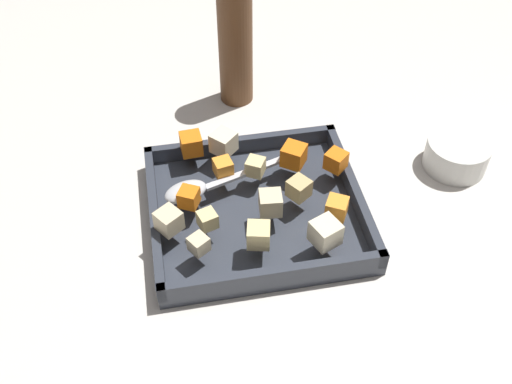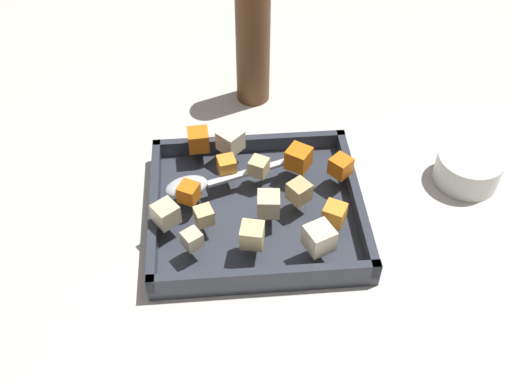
{
  "view_description": "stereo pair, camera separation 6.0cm",
  "coord_description": "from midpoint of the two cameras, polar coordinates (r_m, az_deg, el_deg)",
  "views": [
    {
      "loc": [
        -0.11,
        -0.59,
        0.66
      ],
      "look_at": [
        -0.0,
        -0.01,
        0.05
      ],
      "focal_mm": 42.31,
      "sensor_mm": 36.0,
      "label": 1
    },
    {
      "loc": [
        -0.05,
        -0.59,
        0.66
      ],
      "look_at": [
        -0.0,
        -0.01,
        0.05
      ],
      "focal_mm": 42.31,
      "sensor_mm": 36.0,
      "label": 2
    }
  ],
  "objects": [
    {
      "name": "serving_spoon",
      "position": [
        0.86,
        -3.73,
        0.64
      ],
      "size": [
        0.2,
        0.09,
        0.02
      ],
      "rotation": [
        0.0,
        0.0,
        0.32
      ],
      "color": "silver",
      "rests_on": "baking_dish"
    },
    {
      "name": "carrot_chunk_center",
      "position": [
        0.89,
        9.92,
        2.35
      ],
      "size": [
        0.04,
        0.04,
        0.03
      ],
      "primitive_type": "cube",
      "rotation": [
        0.0,
        0.0,
        0.72
      ],
      "color": "orange",
      "rests_on": "baking_dish"
    },
    {
      "name": "potato_chunk_mid_left",
      "position": [
        0.79,
        8.17,
        -4.41
      ],
      "size": [
        0.04,
        0.04,
        0.03
      ],
      "primitive_type": "cube",
      "rotation": [
        0.0,
        0.0,
        1.98
      ],
      "color": "beige",
      "rests_on": "baking_dish"
    },
    {
      "name": "ground_plane",
      "position": [
        0.89,
        1.9,
        -1.84
      ],
      "size": [
        4.0,
        4.0,
        0.0
      ],
      "primitive_type": "plane",
      "color": "beige"
    },
    {
      "name": "potato_chunk_far_left",
      "position": [
        0.81,
        -6.47,
        -2.15
      ],
      "size": [
        0.04,
        0.04,
        0.03
      ],
      "primitive_type": "cube",
      "rotation": [
        0.0,
        0.0,
        5.34
      ],
      "color": "beige",
      "rests_on": "baking_dish"
    },
    {
      "name": "carrot_chunk_heap_side",
      "position": [
        0.84,
        -4.37,
        -0.11
      ],
      "size": [
        0.03,
        0.03,
        0.03
      ],
      "primitive_type": "cube",
      "rotation": [
        0.0,
        0.0,
        5.81
      ],
      "color": "orange",
      "rests_on": "baking_dish"
    },
    {
      "name": "potato_chunk_near_right",
      "position": [
        0.82,
        3.27,
        -1.21
      ],
      "size": [
        0.03,
        0.03,
        0.03
      ],
      "primitive_type": "cube",
      "rotation": [
        0.0,
        0.0,
        1.48
      ],
      "color": "beige",
      "rests_on": "baking_dish"
    },
    {
      "name": "potato_chunk_front_center",
      "position": [
        0.78,
        1.81,
        -4.17
      ],
      "size": [
        0.04,
        0.04,
        0.03
      ],
      "primitive_type": "cube",
      "rotation": [
        0.0,
        0.0,
        1.35
      ],
      "color": "#E0CC89",
      "rests_on": "baking_dish"
    },
    {
      "name": "small_prep_bowl",
      "position": [
        0.98,
        21.06,
        2.02
      ],
      "size": [
        0.1,
        0.1,
        0.05
      ],
      "primitive_type": "cylinder",
      "color": "silver",
      "rests_on": "ground_plane"
    },
    {
      "name": "potato_chunk_mid_right",
      "position": [
        0.81,
        -2.85,
        -2.34
      ],
      "size": [
        0.03,
        0.03,
        0.02
      ],
      "primitive_type": "cube",
      "rotation": [
        0.0,
        0.0,
        5.03
      ],
      "color": "#E0CC89",
      "rests_on": "baking_dish"
    },
    {
      "name": "pepper_mill",
      "position": [
        1.03,
        1.42,
        13.98
      ],
      "size": [
        0.06,
        0.06,
        0.25
      ],
      "color": "brown",
      "rests_on": "ground_plane"
    },
    {
      "name": "baking_dish",
      "position": [
        0.87,
        1.96,
        -1.86
      ],
      "size": [
        0.3,
        0.27,
        0.04
      ],
      "color": "#333842",
      "rests_on": "ground_plane"
    },
    {
      "name": "potato_chunk_near_spoon",
      "position": [
        0.88,
        2.22,
        2.33
      ],
      "size": [
        0.03,
        0.03,
        0.02
      ],
      "primitive_type": "cube",
      "rotation": [
        0.0,
        0.0,
        4.19
      ],
      "color": "#E0CC89",
      "rests_on": "baking_dish"
    },
    {
      "name": "potato_chunk_rim_edge",
      "position": [
        0.79,
        -3.91,
        -4.56
      ],
      "size": [
        0.03,
        0.03,
        0.02
      ],
      "primitive_type": "cube",
      "rotation": [
        0.0,
        0.0,
        0.58
      ],
      "color": "beige",
      "rests_on": "baking_dish"
    },
    {
      "name": "carrot_chunk_under_handle",
      "position": [
        0.92,
        -3.62,
        4.9
      ],
      "size": [
        0.03,
        0.03,
        0.03
      ],
      "primitive_type": "cube",
      "rotation": [
        0.0,
        0.0,
        0.07
      ],
      "color": "orange",
      "rests_on": "baking_dish"
    },
    {
      "name": "potato_chunk_far_right",
      "position": [
        0.84,
        6.12,
        -0.03
      ],
      "size": [
        0.04,
        0.04,
        0.03
      ],
      "primitive_type": "cube",
      "rotation": [
        0.0,
        0.0,
        2.18
      ],
      "color": "tan",
      "rests_on": "baking_dish"
    },
    {
      "name": "carrot_chunk_near_left",
      "position": [
        0.89,
        5.97,
        3.15
      ],
      "size": [
        0.04,
        0.04,
        0.03
      ],
      "primitive_type": "cube",
      "rotation": [
        0.0,
        0.0,
        5.67
      ],
      "color": "orange",
      "rests_on": "baking_dish"
    },
    {
      "name": "carrot_chunk_back_center",
      "position": [
        0.82,
        9.5,
        -2.14
      ],
      "size": [
        0.04,
        0.04,
        0.03
      ],
      "primitive_type": "cube",
      "rotation": [
        0.0,
        0.0,
        2.63
      ],
      "color": "orange",
      "rests_on": "baking_dish"
    },
    {
      "name": "carrot_chunk_corner_ne",
      "position": [
        0.88,
        -0.85,
        2.47
      ],
      "size": [
        0.03,
        0.03,
        0.03
      ],
      "primitive_type": "cube",
      "rotation": [
        0.0,
        0.0,
        0.2
      ],
      "color": "orange",
      "rests_on": "baking_dish"
    },
    {
      "name": "potato_chunk_corner_se",
      "position": [
        0.91,
        -0.56,
        4.83
      ],
      "size": [
        0.05,
        0.05,
        0.03
      ],
      "primitive_type": "cube",
      "rotation": [
        0.0,
        0.0,
        3.91
      ],
      "color": "beige",
      "rests_on": "baking_dish"
    }
  ]
}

